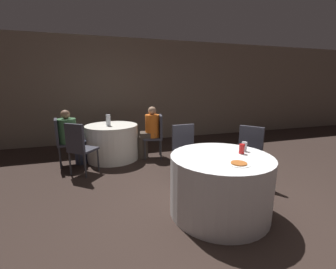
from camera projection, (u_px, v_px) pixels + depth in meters
ground_plane at (219, 215)px, 2.80m from camera, size 16.00×16.00×0.00m
wall_back at (146, 91)px, 6.39m from camera, size 16.00×0.06×2.80m
table_near at (220, 185)px, 2.79m from camera, size 1.24×1.24×0.75m
table_far at (112, 142)px, 4.83m from camera, size 1.09×1.09×0.75m
chair_near_northeast at (248, 151)px, 3.55m from camera, size 0.56×0.56×0.94m
chair_near_north at (185, 148)px, 3.69m from camera, size 0.42×0.43×0.94m
chair_far_west at (62, 138)px, 4.38m from camera, size 0.46×0.45×0.94m
chair_far_east at (157, 133)px, 4.89m from camera, size 0.47×0.47×0.94m
chair_far_southwest at (79, 145)px, 3.91m from camera, size 0.56×0.56×0.94m
person_orange_shirt at (149, 133)px, 4.87m from camera, size 0.49×0.35×1.13m
person_green_jacket at (71, 137)px, 4.45m from camera, size 0.52×0.39×1.11m
pizza_plate_near at (239, 164)px, 2.43m from camera, size 0.24×0.24×0.02m
soda_can_red at (242, 149)px, 2.78m from camera, size 0.07×0.07×0.12m
soda_can_silver at (244, 147)px, 2.89m from camera, size 0.07×0.07×0.12m
bottle_far at (108, 120)px, 4.63m from camera, size 0.09×0.09×0.23m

